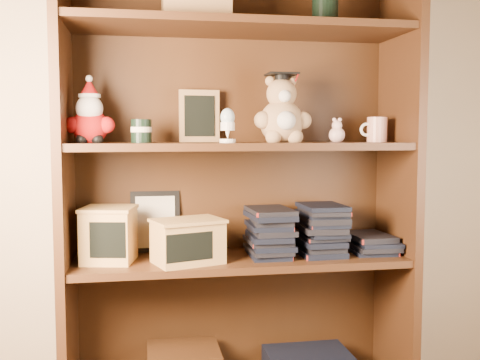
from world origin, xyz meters
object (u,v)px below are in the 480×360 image
(grad_teddy_bear, at_px, (282,115))
(teacher_mug, at_px, (376,130))
(treats_box, at_px, (109,234))
(bookcase, at_px, (237,190))

(grad_teddy_bear, xyz_separation_m, teacher_mug, (0.35, 0.01, -0.05))
(teacher_mug, height_order, treats_box, teacher_mug)
(bookcase, relative_size, grad_teddy_bear, 6.50)
(grad_teddy_bear, bearing_deg, bookcase, 158.69)
(grad_teddy_bear, distance_m, teacher_mug, 0.36)
(grad_teddy_bear, bearing_deg, treats_box, 179.36)
(teacher_mug, distance_m, treats_box, 1.01)
(bookcase, height_order, grad_teddy_bear, bookcase)
(teacher_mug, bearing_deg, treats_box, -179.95)
(bookcase, distance_m, treats_box, 0.47)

